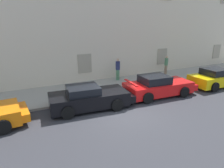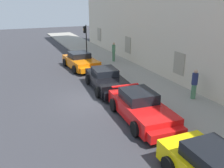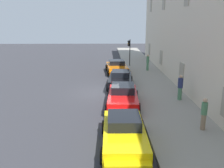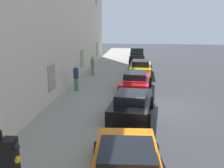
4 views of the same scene
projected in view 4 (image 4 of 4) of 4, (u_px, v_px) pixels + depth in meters
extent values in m
plane|color=#333338|center=(157.00, 108.00, 14.44)|extent=(80.00, 80.00, 0.00)
cube|color=gray|center=(84.00, 104.00, 14.90)|extent=(60.00, 3.90, 0.14)
cube|color=#9E937F|center=(52.00, 78.00, 14.74)|extent=(1.10, 0.06, 1.50)
cube|color=#9E937F|center=(82.00, 58.00, 22.15)|extent=(1.10, 0.06, 1.50)
cube|color=#9E937F|center=(97.00, 49.00, 29.55)|extent=(1.10, 0.06, 1.50)
cube|color=orange|center=(126.00, 168.00, 7.64)|extent=(4.31, 2.30, 0.71)
cube|color=black|center=(127.00, 156.00, 7.19)|extent=(1.78, 1.72, 0.46)
cube|color=orange|center=(126.00, 142.00, 9.44)|extent=(1.38, 1.93, 0.39)
cylinder|color=black|center=(98.00, 151.00, 8.99)|extent=(0.70, 0.29, 0.69)
cylinder|color=black|center=(154.00, 152.00, 8.90)|extent=(0.70, 0.29, 0.69)
cube|color=black|center=(132.00, 106.00, 13.12)|extent=(4.48, 2.23, 0.77)
cube|color=black|center=(131.00, 97.00, 12.66)|extent=(1.86, 1.64, 0.41)
cube|color=black|center=(136.00, 97.00, 14.95)|extent=(1.44, 1.82, 0.42)
cylinder|color=black|center=(119.00, 101.00, 14.63)|extent=(0.70, 0.30, 0.68)
cylinder|color=black|center=(151.00, 103.00, 14.26)|extent=(0.70, 0.30, 0.68)
cylinder|color=black|center=(109.00, 118.00, 12.07)|extent=(0.70, 0.30, 0.68)
cylinder|color=black|center=(148.00, 121.00, 11.71)|extent=(0.70, 0.30, 0.68)
cube|color=red|center=(136.00, 83.00, 17.77)|extent=(4.58, 2.14, 0.72)
cube|color=black|center=(136.00, 76.00, 17.30)|extent=(1.88, 1.61, 0.49)
cube|color=red|center=(138.00, 78.00, 19.67)|extent=(1.44, 1.81, 0.40)
cube|color=red|center=(133.00, 82.00, 15.66)|extent=(0.26, 1.60, 0.06)
cylinder|color=black|center=(125.00, 81.00, 19.30)|extent=(0.72, 0.28, 0.71)
cylinder|color=black|center=(150.00, 82.00, 18.98)|extent=(0.72, 0.28, 0.71)
cylinder|color=black|center=(120.00, 91.00, 16.65)|extent=(0.72, 0.28, 0.71)
cylinder|color=black|center=(148.00, 92.00, 16.33)|extent=(0.72, 0.28, 0.71)
cube|color=yellow|center=(140.00, 69.00, 22.96)|extent=(4.43, 1.90, 0.74)
cube|color=black|center=(141.00, 63.00, 22.49)|extent=(1.78, 1.50, 0.47)
cube|color=yellow|center=(141.00, 66.00, 24.84)|extent=(1.34, 1.71, 0.41)
cylinder|color=black|center=(131.00, 68.00, 24.44)|extent=(0.70, 0.25, 0.70)
cylinder|color=black|center=(150.00, 69.00, 24.21)|extent=(0.70, 0.25, 0.70)
cylinder|color=black|center=(129.00, 74.00, 21.81)|extent=(0.70, 0.25, 0.70)
cylinder|color=black|center=(151.00, 75.00, 21.58)|extent=(0.70, 0.25, 0.70)
cube|color=black|center=(137.00, 58.00, 28.86)|extent=(3.86, 1.70, 1.05)
cube|color=#1E232B|center=(137.00, 51.00, 28.64)|extent=(2.33, 1.46, 0.74)
cylinder|color=black|center=(130.00, 59.00, 30.11)|extent=(0.61, 0.22, 0.60)
cylinder|color=black|center=(143.00, 60.00, 29.98)|extent=(0.61, 0.22, 0.60)
cylinder|color=black|center=(130.00, 63.00, 27.90)|extent=(0.61, 0.22, 0.60)
cylinder|color=black|center=(144.00, 63.00, 27.77)|extent=(0.61, 0.22, 0.60)
cube|color=black|center=(10.00, 159.00, 3.79)|extent=(0.22, 0.20, 0.66)
sphere|color=black|center=(16.00, 147.00, 3.73)|extent=(0.12, 0.12, 0.12)
sphere|color=orange|center=(17.00, 160.00, 3.78)|extent=(0.12, 0.12, 0.12)
cylinder|color=#4C7F59|center=(4.00, 149.00, 7.12)|extent=(0.44, 0.44, 0.67)
sphere|color=tan|center=(2.00, 134.00, 7.01)|extent=(0.22, 0.22, 0.22)
cylinder|color=#4C7F59|center=(76.00, 84.00, 17.34)|extent=(0.38, 0.38, 0.88)
cylinder|color=navy|center=(76.00, 73.00, 17.15)|extent=(0.48, 0.48, 0.68)
sphere|color=tan|center=(76.00, 67.00, 17.04)|extent=(0.22, 0.22, 0.22)
cylinder|color=#8C7259|center=(93.00, 71.00, 22.02)|extent=(0.33, 0.33, 0.82)
cylinder|color=#4C7F59|center=(92.00, 63.00, 21.84)|extent=(0.42, 0.42, 0.64)
sphere|color=tan|center=(92.00, 58.00, 21.74)|extent=(0.22, 0.22, 0.22)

